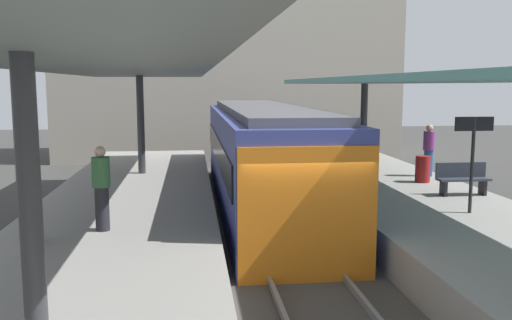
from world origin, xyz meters
name	(u,v)px	position (x,y,z in m)	size (l,w,h in m)	color
ground_plane	(298,277)	(0.00, 0.00, 0.00)	(80.00, 80.00, 0.00)	#383835
platform_left	(109,260)	(-3.80, 0.00, 0.50)	(4.40, 28.00, 1.00)	gray
platform_right	(474,247)	(3.80, 0.00, 0.50)	(4.40, 28.00, 1.00)	gray
track_ballast	(298,272)	(0.00, 0.00, 0.10)	(3.20, 28.00, 0.20)	#423F3D
rail_near_side	(263,265)	(-0.72, 0.00, 0.27)	(0.08, 28.00, 0.14)	slate
rail_far_side	(332,263)	(0.72, 0.00, 0.27)	(0.08, 28.00, 0.14)	slate
commuter_train	(263,158)	(0.00, 5.64, 1.73)	(2.78, 13.14, 3.10)	#38428C
canopy_left	(112,68)	(-3.80, 1.40, 4.28)	(4.18, 21.00, 3.40)	#333335
canopy_right	(451,81)	(3.80, 1.40, 4.02)	(4.18, 21.00, 3.14)	#333335
platform_bench	(462,178)	(5.04, 2.99, 1.46)	(1.40, 0.41, 0.86)	black
platform_sign	(473,143)	(4.20, 0.98, 2.62)	(0.90, 0.08, 2.21)	#262628
litter_bin	(423,169)	(4.80, 4.97, 1.40)	(0.44, 0.44, 0.80)	maroon
passenger_near_bench	(429,149)	(5.44, 6.03, 1.87)	(0.36, 0.36, 1.67)	navy
passenger_mid_platform	(31,198)	(-5.11, -0.34, 1.85)	(0.36, 0.36, 1.64)	#998460
passenger_far_end	(101,187)	(-3.95, 0.39, 1.89)	(0.36, 0.36, 1.71)	#232328
station_building_backdrop	(227,56)	(-0.11, 20.00, 5.50)	(18.00, 6.00, 11.00)	#A89E8E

